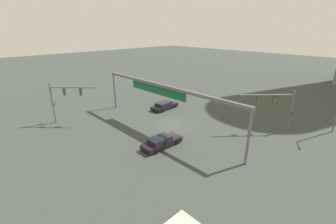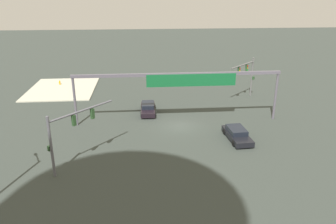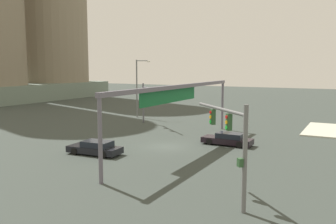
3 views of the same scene
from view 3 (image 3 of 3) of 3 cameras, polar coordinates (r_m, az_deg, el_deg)
ground_plane at (r=34.91m, az=-0.18°, el=-5.46°), size 211.90×211.90×0.00m
traffic_signal_near_corner at (r=20.35m, az=9.95°, el=-3.59°), size 4.86×4.56×5.71m
traffic_signal_opposite_side at (r=47.54m, az=-3.25°, el=2.43°), size 5.04×5.33×5.39m
streetlamp_curved_arm at (r=54.77m, az=-4.72°, el=4.33°), size 1.07×2.06×8.66m
overhead_sign_gantry at (r=33.23m, az=1.57°, el=2.84°), size 24.00×0.43×5.99m
sedan_car_approaching at (r=35.97m, az=9.41°, el=-4.25°), size 1.95×4.94×1.21m
sedan_car_waiting_far at (r=32.37m, az=-11.37°, el=-5.57°), size 2.23×4.91×1.21m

